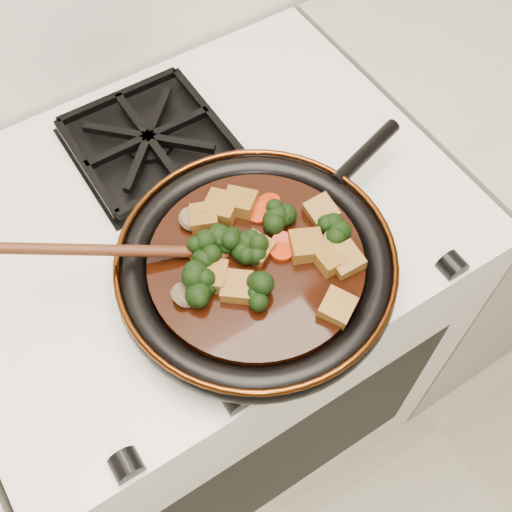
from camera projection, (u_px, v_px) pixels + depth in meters
stove at (212, 336)px, 1.33m from camera, size 0.76×0.60×0.90m
burner_grate_front at (245, 273)px, 0.87m from camera, size 0.23×0.23×0.03m
burner_grate_back at (149, 141)px, 0.99m from camera, size 0.23×0.23×0.03m
skillet at (257, 265)px, 0.84m from camera, size 0.49×0.37×0.05m
braising_sauce at (256, 264)px, 0.83m from camera, size 0.28×0.28×0.02m
tofu_cube_0 at (321, 212)px, 0.86m from camera, size 0.04×0.04×0.03m
tofu_cube_1 at (256, 249)px, 0.83m from camera, size 0.05×0.05×0.03m
tofu_cube_2 at (306, 246)px, 0.83m from camera, size 0.06×0.05×0.03m
tofu_cube_3 at (221, 208)px, 0.86m from camera, size 0.06×0.06×0.03m
tofu_cube_4 at (204, 218)px, 0.85m from camera, size 0.05×0.05×0.03m
tofu_cube_5 at (330, 258)px, 0.82m from camera, size 0.04×0.04×0.03m
tofu_cube_6 at (345, 260)px, 0.82m from camera, size 0.04×0.04×0.03m
tofu_cube_7 at (240, 203)px, 0.86m from camera, size 0.06×0.06×0.03m
tofu_cube_8 at (237, 287)px, 0.80m from camera, size 0.05×0.05×0.02m
tofu_cube_9 at (337, 307)px, 0.78m from camera, size 0.05×0.05×0.03m
tofu_cube_10 at (210, 276)px, 0.80m from camera, size 0.06×0.06×0.02m
broccoli_floret_0 at (262, 289)px, 0.79m from camera, size 0.08×0.08×0.06m
broccoli_floret_1 at (251, 252)px, 0.82m from camera, size 0.08×0.08×0.05m
broccoli_floret_2 at (331, 232)px, 0.84m from camera, size 0.07×0.07×0.07m
broccoli_floret_3 at (203, 290)px, 0.79m from camera, size 0.08×0.09×0.07m
broccoli_floret_4 at (212, 245)px, 0.83m from camera, size 0.08×0.08×0.06m
broccoli_floret_5 at (199, 284)px, 0.79m from camera, size 0.07×0.07×0.07m
broccoli_floret_6 at (277, 220)px, 0.85m from camera, size 0.09×0.08×0.07m
broccoli_floret_7 at (275, 219)px, 0.85m from camera, size 0.07×0.07×0.07m
broccoli_floret_8 at (222, 239)px, 0.83m from camera, size 0.08×0.08×0.07m
broccoli_floret_9 at (204, 253)px, 0.82m from camera, size 0.08×0.08×0.07m
carrot_coin_0 at (220, 276)px, 0.81m from camera, size 0.03×0.03×0.01m
carrot_coin_1 at (259, 213)px, 0.86m from camera, size 0.03×0.03×0.01m
carrot_coin_2 at (269, 202)px, 0.87m from camera, size 0.03×0.03×0.02m
carrot_coin_3 at (283, 243)px, 0.83m from camera, size 0.03×0.03×0.03m
carrot_coin_4 at (282, 251)px, 0.83m from camera, size 0.03×0.03×0.01m
mushroom_slice_0 at (191, 219)px, 0.85m from camera, size 0.04×0.04×0.02m
mushroom_slice_1 at (184, 295)px, 0.79m from camera, size 0.03×0.04×0.03m
mushroom_slice_2 at (192, 219)px, 0.85m from camera, size 0.05×0.05×0.02m
mushroom_slice_3 at (335, 244)px, 0.83m from camera, size 0.05×0.05×0.02m
wooden_spoon at (151, 251)px, 0.81m from camera, size 0.16×0.09×0.25m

